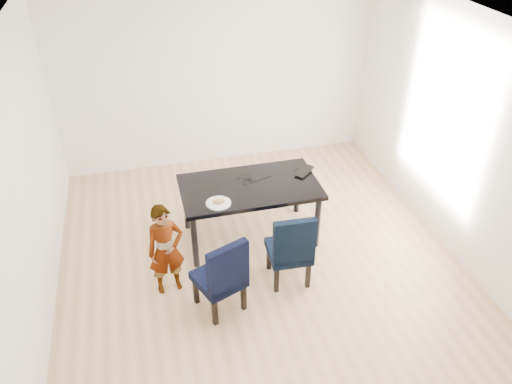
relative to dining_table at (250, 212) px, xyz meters
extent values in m
cube|color=tan|center=(0.00, -0.50, -0.38)|extent=(4.50, 5.00, 0.01)
cube|color=white|center=(0.00, -0.50, 2.33)|extent=(4.50, 5.00, 0.01)
cube|color=white|center=(0.00, 2.00, 0.98)|extent=(4.50, 0.01, 2.70)
cube|color=silver|center=(0.00, -3.00, 0.98)|extent=(4.50, 0.01, 2.70)
cube|color=silver|center=(-2.25, -0.50, 0.98)|extent=(0.01, 5.00, 2.70)
cube|color=silver|center=(2.25, -0.50, 0.98)|extent=(0.01, 5.00, 2.70)
cube|color=black|center=(0.00, 0.00, 0.00)|extent=(1.60, 0.90, 0.75)
cube|color=black|center=(-0.57, -1.04, 0.08)|extent=(0.58, 0.59, 0.91)
cube|color=black|center=(0.23, -0.81, 0.08)|extent=(0.46, 0.48, 0.92)
imported|color=#FF4115|center=(-1.05, -0.65, 0.16)|extent=(0.43, 0.32, 1.06)
cylinder|color=silver|center=(-0.42, -0.28, 0.38)|extent=(0.33, 0.33, 0.02)
ellipsoid|color=#B18F3F|center=(-0.41, -0.28, 0.42)|extent=(0.15, 0.08, 0.06)
imported|color=black|center=(0.68, 0.15, 0.39)|extent=(0.37, 0.36, 0.02)
torus|color=black|center=(0.00, 0.07, 0.38)|extent=(0.18, 0.18, 0.01)
camera|label=1|loc=(-1.12, -4.70, 3.50)|focal=35.00mm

